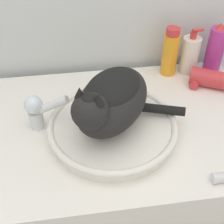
% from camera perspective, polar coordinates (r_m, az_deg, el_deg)
% --- Properties ---
extents(vanity_counter, '(0.98, 0.62, 0.82)m').
position_cam_1_polar(vanity_counter, '(1.31, -0.22, -15.30)').
color(vanity_counter, white).
rests_on(vanity_counter, ground_plane).
extents(sink_basin, '(0.39, 0.39, 0.05)m').
position_cam_1_polar(sink_basin, '(0.94, -0.11, -2.82)').
color(sink_basin, white).
rests_on(sink_basin, vanity_counter).
extents(cat, '(0.38, 0.32, 0.19)m').
position_cam_1_polar(cat, '(0.86, -0.36, 2.24)').
color(cat, black).
rests_on(cat, sink_basin).
extents(faucet, '(0.14, 0.07, 0.13)m').
position_cam_1_polar(faucet, '(0.96, -13.44, 0.41)').
color(faucet, silver).
rests_on(faucet, vanity_counter).
extents(soap_pump_bottle, '(0.07, 0.07, 0.18)m').
position_cam_1_polar(soap_pump_bottle, '(1.23, 14.05, 10.14)').
color(soap_pump_bottle, silver).
rests_on(soap_pump_bottle, vanity_counter).
extents(shampoo_bottle_tall, '(0.06, 0.06, 0.19)m').
position_cam_1_polar(shampoo_bottle_tall, '(1.19, 10.58, 10.68)').
color(shampoo_bottle_tall, orange).
rests_on(shampoo_bottle_tall, vanity_counter).
extents(spray_bottle_trigger, '(0.07, 0.07, 0.19)m').
position_cam_1_polar(spray_bottle_trigger, '(1.26, 18.37, 10.89)').
color(spray_bottle_trigger, '#B2338C').
rests_on(spray_bottle_trigger, vanity_counter).
extents(hair_dryer, '(0.17, 0.14, 0.06)m').
position_cam_1_polar(hair_dryer, '(1.19, 17.42, 5.78)').
color(hair_dryer, '#C63338').
rests_on(hair_dryer, vanity_counter).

